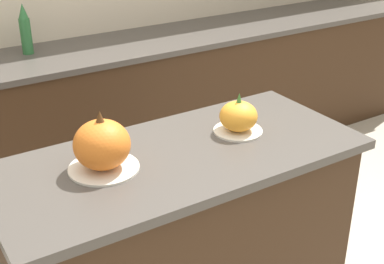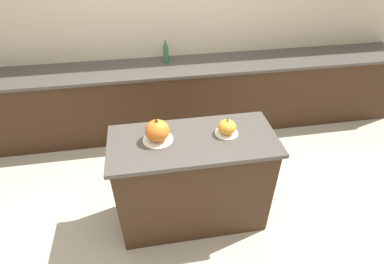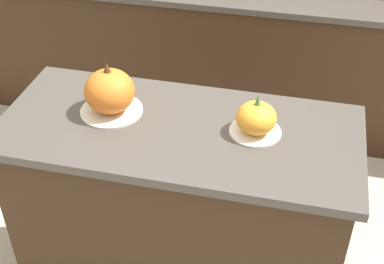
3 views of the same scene
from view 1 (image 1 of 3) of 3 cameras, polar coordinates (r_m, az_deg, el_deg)
kitchen_island at (r=2.14m, az=-1.15°, el=-13.41°), size 1.33×0.60×0.94m
back_counter at (r=3.34m, az=-14.57°, el=0.44°), size 6.00×0.60×0.89m
pumpkin_cake_left at (r=1.77m, az=-9.57°, el=-1.50°), size 0.24×0.24×0.21m
pumpkin_cake_right at (r=2.02m, az=4.97°, el=1.54°), size 0.19×0.19×0.16m
bottle_tall at (r=3.23m, az=-17.36°, el=10.35°), size 0.06×0.06×0.29m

